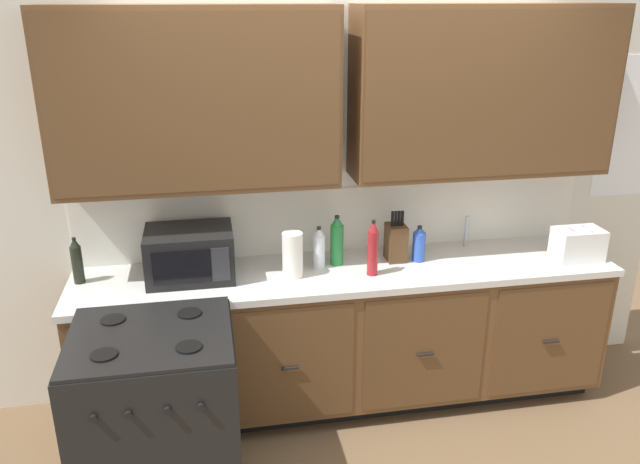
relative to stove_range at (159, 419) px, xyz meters
The scene contains 14 objects.
ground_plane 1.22m from the stove_range, 17.01° to the left, with size 8.00×8.00×0.00m, color brown.
wall_unit 1.80m from the stove_range, 37.38° to the left, with size 4.32×0.40×2.45m.
counter_run 1.25m from the stove_range, 30.17° to the left, with size 3.15×0.64×0.91m.
stove_range is the anchor object (origin of this frame).
microwave 0.91m from the stove_range, 74.74° to the left, with size 0.48×0.37×0.28m.
toaster 2.57m from the stove_range, 11.93° to the left, with size 0.28×0.18×0.19m.
knife_block 1.65m from the stove_range, 27.05° to the left, with size 0.11×0.14×0.31m.
sink_faucet 2.13m from the stove_range, 24.00° to the left, with size 0.02×0.02×0.20m, color #B2B5BA.
paper_towel_roll 1.11m from the stove_range, 37.97° to the left, with size 0.12×0.12×0.26m, color white.
bottle_red 1.44m from the stove_range, 23.72° to the left, with size 0.06×0.06×0.33m.
bottle_dark 1.00m from the stove_range, 120.60° to the left, with size 0.06×0.06×0.27m.
bottle_clear 1.27m from the stove_range, 36.36° to the left, with size 0.07×0.07×0.25m.
bottle_green 1.38m from the stove_range, 34.52° to the left, with size 0.08×0.08×0.30m.
bottle_blue 1.75m from the stove_range, 23.78° to the left, with size 0.08×0.08×0.22m.
Camera 1 is at (-0.77, -2.99, 2.41)m, focal length 35.63 mm.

